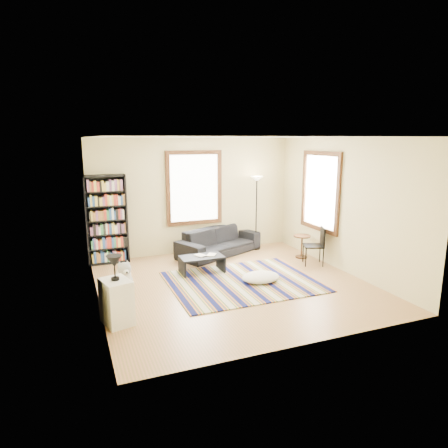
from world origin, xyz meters
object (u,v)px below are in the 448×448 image
object	(u,v)px
sofa	(219,241)
floor_cushion	(261,277)
folding_chair	(313,246)
coffee_table	(202,264)
white_cabinet	(117,302)
bookshelf	(107,220)
floor_lamp	(256,213)
side_table	(302,247)
dog	(122,276)

from	to	relation	value
sofa	floor_cushion	distance (m)	2.13
floor_cushion	folding_chair	bearing A→B (deg)	19.74
coffee_table	white_cabinet	distance (m)	2.64
bookshelf	sofa	bearing A→B (deg)	-5.97
floor_cushion	folding_chair	size ratio (longest dim) A/B	0.89
sofa	floor_cushion	bearing A→B (deg)	-112.52
floor_lamp	side_table	xyz separation A→B (m)	(0.67, -1.09, -0.66)
bookshelf	floor_lamp	size ratio (longest dim) A/B	1.08
coffee_table	folding_chair	size ratio (longest dim) A/B	1.05
bookshelf	floor_lamp	world-z (taller)	bookshelf
floor_lamp	bookshelf	bearing A→B (deg)	177.32
side_table	bookshelf	bearing A→B (deg)	163.62
sofa	white_cabinet	world-z (taller)	white_cabinet
floor_lamp	folding_chair	bearing A→B (deg)	-69.25
sofa	white_cabinet	distance (m)	4.05
floor_lamp	dog	xyz separation A→B (m)	(-3.58, -1.76, -0.62)
coffee_table	dog	bearing A→B (deg)	-164.05
floor_lamp	coffee_table	bearing A→B (deg)	-145.96
coffee_table	floor_lamp	distance (m)	2.39
sofa	dog	bearing A→B (deg)	-171.38
floor_lamp	folding_chair	size ratio (longest dim) A/B	2.16
sofa	bookshelf	bearing A→B (deg)	149.50
floor_cushion	white_cabinet	distance (m)	2.98
floor_lamp	folding_chair	distance (m)	1.83
floor_cushion	dog	xyz separation A→B (m)	(-2.61, 0.46, 0.21)
side_table	white_cabinet	bearing A→B (deg)	-156.63
coffee_table	dog	world-z (taller)	dog
floor_cushion	floor_lamp	size ratio (longest dim) A/B	0.41
side_table	white_cabinet	world-z (taller)	white_cabinet
folding_chair	sofa	bearing A→B (deg)	160.31
bookshelf	floor_cushion	xyz separation A→B (m)	(2.66, -2.38, -0.90)
coffee_table	folding_chair	distance (m)	2.54
sofa	floor_lamp	world-z (taller)	floor_lamp
side_table	white_cabinet	xyz separation A→B (m)	(-4.50, -1.94, 0.08)
sofa	bookshelf	size ratio (longest dim) A/B	1.09
side_table	folding_chair	bearing A→B (deg)	-95.21
sofa	coffee_table	xyz separation A→B (m)	(-0.83, -1.17, -0.14)
floor_lamp	sofa	bearing A→B (deg)	-174.54
side_table	dog	world-z (taller)	dog
white_cabinet	floor_cushion	bearing A→B (deg)	0.70
floor_lamp	dog	bearing A→B (deg)	-153.89
side_table	dog	xyz separation A→B (m)	(-4.25, -0.66, 0.04)
sofa	floor_cushion	size ratio (longest dim) A/B	2.84
coffee_table	side_table	distance (m)	2.56
side_table	sofa	bearing A→B (deg)	149.96
coffee_table	side_table	xyz separation A→B (m)	(2.55, 0.18, 0.09)
floor_lamp	dog	world-z (taller)	floor_lamp
sofa	bookshelf	distance (m)	2.68
bookshelf	floor_cushion	size ratio (longest dim) A/B	2.61
white_cabinet	dog	bearing A→B (deg)	63.74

